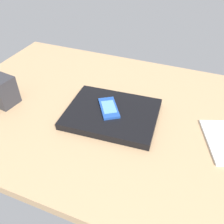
{
  "coord_description": "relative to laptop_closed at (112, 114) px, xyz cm",
  "views": [
    {
      "loc": [
        26.08,
        -61.99,
        56.48
      ],
      "look_at": [
        2.9,
        -3.55,
        5.0
      ],
      "focal_mm": 38.41,
      "sensor_mm": 36.0,
      "label": 1
    }
  ],
  "objects": [
    {
      "name": "laptop_closed",
      "position": [
        0.0,
        0.0,
        0.0
      ],
      "size": [
        31.97,
        25.69,
        2.48
      ],
      "primitive_type": "cube",
      "rotation": [
        0.0,
        0.0,
        0.07
      ],
      "color": "black",
      "rests_on": "desk_surface"
    },
    {
      "name": "cell_phone_on_laptop",
      "position": [
        -1.41,
        0.59,
        1.72
      ],
      "size": [
        10.75,
        12.36,
        1.02
      ],
      "color": "#1E479E",
      "rests_on": "laptop_closed"
    },
    {
      "name": "desk_organizer",
      "position": [
        -40.33,
        -7.06,
        3.99
      ],
      "size": [
        11.38,
        9.04,
        10.46
      ],
      "primitive_type": "cube",
      "rotation": [
        0.0,
        0.0,
        -0.14
      ],
      "color": "#2D2D33",
      "rests_on": "desk_surface"
    },
    {
      "name": "desk_surface",
      "position": [
        -2.9,
        3.55,
        -2.74
      ],
      "size": [
        120.0,
        80.0,
        3.0
      ],
      "primitive_type": "cube",
      "color": "tan",
      "rests_on": "ground"
    }
  ]
}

